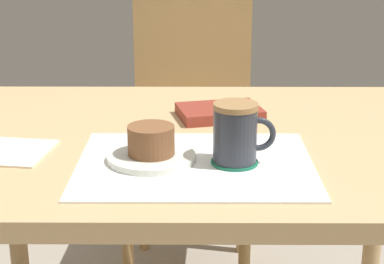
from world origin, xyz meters
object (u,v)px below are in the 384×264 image
object	(u,v)px
dining_table	(194,172)
small_book	(218,112)
pastry	(149,140)
wooden_chair	(190,127)
coffee_mug	(235,133)
pastry_plate	(150,157)

from	to	relation	value
dining_table	small_book	distance (m)	0.17
pastry	small_book	size ratio (longest dim) A/B	0.48
dining_table	small_book	xyz separation A→B (m)	(0.05, 0.13, 0.09)
wooden_chair	small_book	size ratio (longest dim) A/B	5.06
pastry	coffee_mug	xyz separation A→B (m)	(0.15, -0.01, 0.02)
wooden_chair	pastry	size ratio (longest dim) A/B	10.61
dining_table	pastry	xyz separation A→B (m)	(-0.08, -0.16, 0.12)
pastry_plate	coffee_mug	world-z (taller)	coffee_mug
small_book	pastry	bearing A→B (deg)	-129.15
pastry	pastry_plate	bearing A→B (deg)	0.00
coffee_mug	wooden_chair	bearing A→B (deg)	95.68
pastry_plate	pastry	distance (m)	0.03
pastry	dining_table	bearing A→B (deg)	62.77
dining_table	pastry	size ratio (longest dim) A/B	12.84
small_book	pastry_plate	bearing A→B (deg)	-129.15
coffee_mug	small_book	xyz separation A→B (m)	(-0.02, 0.30, -0.05)
pastry	small_book	world-z (taller)	pastry
pastry_plate	coffee_mug	bearing A→B (deg)	-5.54
pastry_plate	pastry	world-z (taller)	pastry
pastry_plate	dining_table	bearing A→B (deg)	62.77
coffee_mug	small_book	bearing A→B (deg)	93.68
dining_table	wooden_chair	xyz separation A→B (m)	(-0.02, 0.72, -0.14)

